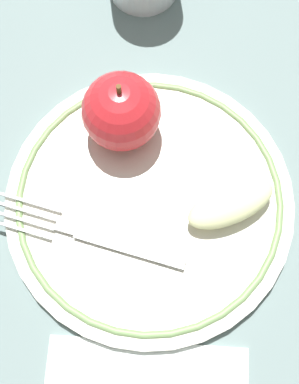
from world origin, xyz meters
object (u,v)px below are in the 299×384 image
at_px(fork, 91,235).
at_px(apple_slice_front, 231,204).
at_px(plate, 150,202).
at_px(apple_red_whole, 121,112).

bearing_deg(fork, apple_slice_front, -151.65).
relative_size(plate, apple_red_whole, 3.31).
height_order(plate, apple_red_whole, apple_red_whole).
height_order(apple_red_whole, apple_slice_front, apple_red_whole).
bearing_deg(apple_slice_front, plate, -30.17).
xyz_separation_m(plate, fork, (0.05, 0.02, 0.01)).
bearing_deg(apple_slice_front, fork, -12.07).
distance_m(apple_red_whole, fork, 0.10).
bearing_deg(apple_red_whole, fork, 66.92).
distance_m(apple_red_whole, apple_slice_front, 0.12).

